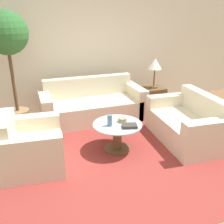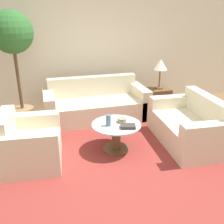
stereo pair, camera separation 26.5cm
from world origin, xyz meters
name	(u,v)px [view 1 (the left image)]	position (x,y,z in m)	size (l,w,h in m)	color
ground_plane	(123,170)	(0.00, 0.00, 0.00)	(14.00, 14.00, 0.00)	brown
wall_back	(77,50)	(0.00, 2.70, 1.30)	(10.00, 0.06, 2.60)	beige
rug	(117,149)	(0.14, 0.57, 0.00)	(3.56, 3.59, 0.01)	maroon
sofa_main	(92,106)	(0.11, 1.95, 0.27)	(2.06, 0.88, 0.82)	beige
armchair	(29,148)	(-1.20, 0.56, 0.28)	(0.90, 1.00, 0.78)	beige
loveseat	(189,125)	(1.40, 0.47, 0.27)	(0.94, 1.50, 0.80)	beige
coffee_table	(117,133)	(0.14, 0.57, 0.29)	(0.77, 0.77, 0.45)	brown
side_table	(153,99)	(1.51, 1.94, 0.26)	(0.44, 0.44, 0.52)	brown
table_lamp	(155,65)	(1.51, 1.94, 1.02)	(0.29, 0.29, 0.64)	brown
potted_plant	(8,45)	(-1.33, 2.03, 1.54)	(0.75, 0.75, 2.11)	#93704C
vase	(110,120)	(0.00, 0.55, 0.54)	(0.07, 0.07, 0.18)	slate
bowl	(123,120)	(0.24, 0.62, 0.48)	(0.14, 0.14, 0.07)	gray
book_stack	(130,126)	(0.26, 0.39, 0.47)	(0.26, 0.21, 0.05)	#38332D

